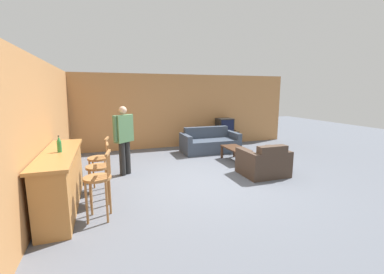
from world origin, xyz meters
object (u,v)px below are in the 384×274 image
(tv, at_px, (225,125))
(bar_chair_near, at_px, (99,183))
(bottle, at_px, (59,145))
(coffee_table, at_px, (236,150))
(bar_chair_mid, at_px, (99,171))
(person_by_window, at_px, (124,137))
(armchair_near, at_px, (264,163))
(couch_far, at_px, (209,143))
(bar_chair_far, at_px, (100,162))
(tv_unit, at_px, (224,138))

(tv, bearing_deg, bar_chair_near, -134.26)
(bottle, bearing_deg, coffee_table, 22.29)
(bar_chair_mid, relative_size, person_by_window, 0.66)
(tv, bearing_deg, armchair_near, -100.42)
(couch_far, relative_size, tv, 3.34)
(bar_chair_near, xyz_separation_m, bar_chair_far, (0.00, 1.26, 0.00))
(couch_far, distance_m, bottle, 5.16)
(armchair_near, distance_m, bottle, 4.43)
(coffee_table, height_order, bottle, bottle)
(coffee_table, relative_size, tv_unit, 0.99)
(bar_chair_mid, distance_m, tv, 5.82)
(bar_chair_mid, distance_m, bar_chair_far, 0.63)
(bar_chair_near, xyz_separation_m, coffee_table, (3.69, 2.35, -0.26))
(armchair_near, xyz_separation_m, bottle, (-4.33, -0.42, 0.84))
(bar_chair_near, relative_size, couch_far, 0.58)
(bar_chair_mid, bearing_deg, bottle, -176.06)
(tv_unit, relative_size, bottle, 3.59)
(couch_far, bearing_deg, tv, 40.10)
(bottle, bearing_deg, bar_chair_near, -44.84)
(bottle, bearing_deg, person_by_window, 53.49)
(bar_chair_near, height_order, tv, bar_chair_near)
(bar_chair_near, xyz_separation_m, tv_unit, (4.37, 4.48, -0.34))
(coffee_table, bearing_deg, bar_chair_near, -147.51)
(bar_chair_near, relative_size, bar_chair_far, 1.00)
(bar_chair_far, distance_m, bottle, 1.04)
(couch_far, bearing_deg, bar_chair_mid, -138.27)
(bar_chair_far, relative_size, couch_far, 0.58)
(armchair_near, bearing_deg, bar_chair_far, 176.26)
(armchair_near, bearing_deg, coffee_table, 91.85)
(couch_far, bearing_deg, bar_chair_far, -144.65)
(coffee_table, height_order, tv_unit, tv_unit)
(bottle, bearing_deg, armchair_near, 5.61)
(couch_far, distance_m, coffee_table, 1.37)
(bottle, bearing_deg, bar_chair_mid, 3.94)
(bar_chair_far, bearing_deg, tv_unit, 36.44)
(bar_chair_near, xyz_separation_m, bar_chair_mid, (0.00, 0.63, 0.00))
(armchair_near, relative_size, person_by_window, 0.62)
(couch_far, xyz_separation_m, bottle, (-4.03, -3.11, 0.84))
(bar_chair_near, bearing_deg, tv, 45.74)
(bar_chair_far, relative_size, armchair_near, 1.06)
(bar_chair_near, relative_size, tv, 1.94)
(bar_chair_near, bearing_deg, armchair_near, 15.25)
(person_by_window, bearing_deg, bar_chair_mid, -110.22)
(coffee_table, bearing_deg, tv_unit, 72.35)
(coffee_table, bearing_deg, armchair_near, -88.15)
(couch_far, bearing_deg, coffee_table, -79.50)
(couch_far, height_order, tv_unit, couch_far)
(bar_chair_mid, xyz_separation_m, armchair_near, (3.73, 0.38, -0.31))
(bar_chair_mid, relative_size, bar_chair_far, 1.00)
(bar_chair_mid, bearing_deg, bar_chair_far, 90.02)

